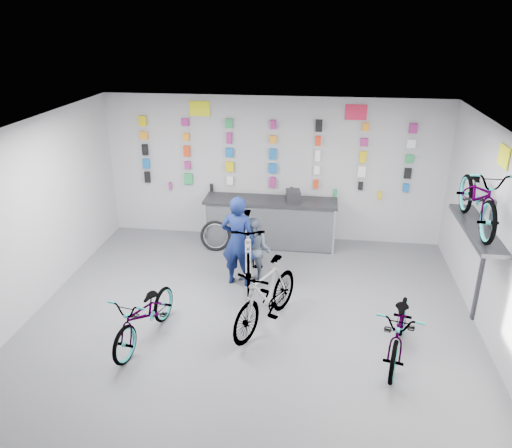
# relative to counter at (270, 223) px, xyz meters

# --- Properties ---
(floor) EXTENTS (8.00, 8.00, 0.00)m
(floor) POSITION_rel_counter_xyz_m (0.00, -3.54, -0.49)
(floor) COLOR #545459
(floor) RESTS_ON ground
(ceiling) EXTENTS (8.00, 8.00, 0.00)m
(ceiling) POSITION_rel_counter_xyz_m (0.00, -3.54, 2.51)
(ceiling) COLOR white
(ceiling) RESTS_ON wall_back
(wall_back) EXTENTS (7.00, 0.00, 7.00)m
(wall_back) POSITION_rel_counter_xyz_m (0.00, 0.46, 1.01)
(wall_back) COLOR #AEAEB0
(wall_back) RESTS_ON floor
(wall_left) EXTENTS (0.00, 8.00, 8.00)m
(wall_left) POSITION_rel_counter_xyz_m (-3.50, -3.54, 1.01)
(wall_left) COLOR #AEAEB0
(wall_left) RESTS_ON floor
(counter) EXTENTS (2.70, 0.66, 1.00)m
(counter) POSITION_rel_counter_xyz_m (0.00, 0.00, 0.00)
(counter) COLOR black
(counter) RESTS_ON floor
(merch_wall) EXTENTS (5.56, 0.08, 1.57)m
(merch_wall) POSITION_rel_counter_xyz_m (-0.08, 0.39, 1.30)
(merch_wall) COLOR black
(merch_wall) RESTS_ON wall_back
(wall_bracket) EXTENTS (0.39, 1.90, 2.00)m
(wall_bracket) POSITION_rel_counter_xyz_m (3.33, -2.34, 0.98)
(wall_bracket) COLOR #333338
(wall_bracket) RESTS_ON wall_right
(sign_left) EXTENTS (0.42, 0.02, 0.30)m
(sign_left) POSITION_rel_counter_xyz_m (-1.50, 0.44, 2.23)
(sign_left) COLOR #F1F616
(sign_left) RESTS_ON wall_back
(sign_right) EXTENTS (0.42, 0.02, 0.30)m
(sign_right) POSITION_rel_counter_xyz_m (1.60, 0.44, 2.23)
(sign_right) COLOR #DE2246
(sign_right) RESTS_ON wall_back
(sign_side) EXTENTS (0.02, 0.40, 0.30)m
(sign_side) POSITION_rel_counter_xyz_m (3.48, -2.34, 2.16)
(sign_side) COLOR #F1F616
(sign_side) RESTS_ON wall_right
(bike_left) EXTENTS (0.88, 1.74, 0.87)m
(bike_left) POSITION_rel_counter_xyz_m (-1.45, -3.56, -0.05)
(bike_left) COLOR gray
(bike_left) RESTS_ON floor
(bike_center) EXTENTS (1.20, 1.82, 1.07)m
(bike_center) POSITION_rel_counter_xyz_m (0.25, -2.95, 0.05)
(bike_center) COLOR gray
(bike_center) RESTS_ON floor
(bike_right) EXTENTS (0.98, 1.82, 0.91)m
(bike_right) POSITION_rel_counter_xyz_m (2.18, -3.45, -0.03)
(bike_right) COLOR gray
(bike_right) RESTS_ON floor
(bike_service) EXTENTS (0.88, 2.05, 1.19)m
(bike_service) POSITION_rel_counter_xyz_m (-0.24, -1.50, 0.11)
(bike_service) COLOR gray
(bike_service) RESTS_ON floor
(bike_wall) EXTENTS (0.63, 1.80, 0.95)m
(bike_wall) POSITION_rel_counter_xyz_m (3.25, -2.34, 1.57)
(bike_wall) COLOR gray
(bike_wall) RESTS_ON wall_bracket
(clerk) EXTENTS (0.65, 0.47, 1.66)m
(clerk) POSITION_rel_counter_xyz_m (-0.38, -1.70, 0.34)
(clerk) COLOR #0F1D51
(clerk) RESTS_ON floor
(customer) EXTENTS (0.66, 0.55, 1.22)m
(customer) POSITION_rel_counter_xyz_m (-0.10, -1.62, 0.12)
(customer) COLOR #4E5A6D
(customer) RESTS_ON floor
(spare_wheel) EXTENTS (0.64, 0.29, 0.62)m
(spare_wheel) POSITION_rel_counter_xyz_m (-1.08, -0.37, -0.19)
(spare_wheel) COLOR black
(spare_wheel) RESTS_ON floor
(register) EXTENTS (0.32, 0.34, 0.22)m
(register) POSITION_rel_counter_xyz_m (0.46, 0.01, 0.62)
(register) COLOR black
(register) RESTS_ON counter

